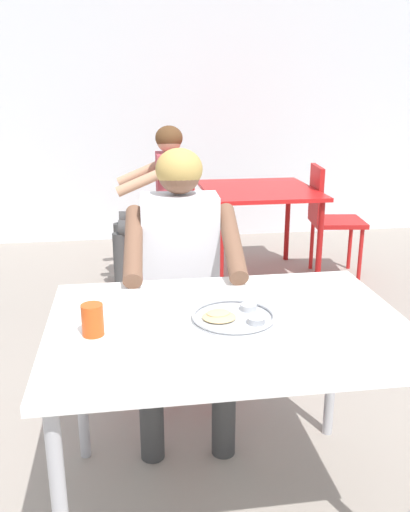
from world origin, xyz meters
The scene contains 10 objects.
back_wall centered at (0.00, 3.87, 1.70)m, with size 12.00×0.12×3.40m, color silver.
table_foreground centered at (0.09, 0.02, 0.68)m, with size 1.19×0.86×0.75m.
thali_tray centered at (0.11, 0.03, 0.76)m, with size 0.28×0.28×0.03m.
drinking_cup centered at (-0.35, -0.02, 0.81)m, with size 0.07×0.07×0.10m.
chair_foreground centered at (0.01, 0.86, 0.49)m, with size 0.40×0.41×0.85m.
diner_foreground centered at (0.00, 0.64, 0.74)m, with size 0.51×0.57×1.25m.
table_background_red centered at (0.80, 2.49, 0.65)m, with size 0.87×0.94×0.73m.
chair_red_left centered at (0.16, 2.50, 0.49)m, with size 0.46×0.46×0.82m.
chair_red_right centered at (1.37, 2.46, 0.52)m, with size 0.45×0.43×0.90m.
patron_background centered at (0.01, 2.49, 0.73)m, with size 0.55×0.49×1.22m.
Camera 1 is at (-0.23, -1.59, 1.50)m, focal length 37.76 mm.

